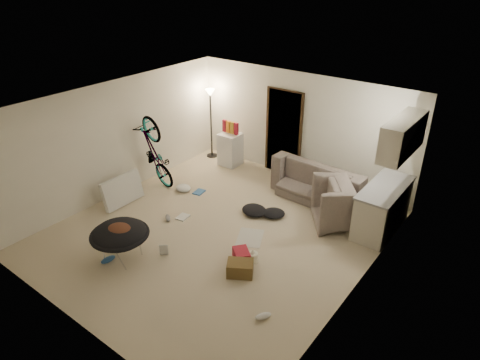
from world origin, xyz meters
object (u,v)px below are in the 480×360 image
Objects in this scene: tv_box at (122,190)px; bicycle at (156,168)px; sofa at (321,184)px; floor_lamp at (211,109)px; saucer_chair at (120,239)px; kitchen_counter at (382,209)px; drink_case_a at (240,268)px; juicer at (253,257)px; armchair at (349,209)px; drink_case_b at (241,255)px; mini_fridge at (230,149)px.

bicycle is at bearing 89.88° from tv_box.
floor_lamp is at bearing -1.09° from sofa.
bicycle is 2.71m from saucer_chair.
tv_box is (0.10, -3.03, -0.99)m from floor_lamp.
bicycle is 1.89× the size of tv_box.
kitchen_counter reaches higher than drink_case_a.
juicer is (3.37, -0.93, -0.37)m from bicycle.
armchair reaches higher than drink_case_a.
kitchen_counter is at bearing 48.59° from saucer_chair.
kitchen_counter is 3.05m from drink_case_a.
saucer_chair reaches higher than armchair.
drink_case_b is (3.19, -1.02, -0.37)m from bicycle.
floor_lamp is 4.24× the size of drink_case_a.
floor_lamp is at bearing 176.06° from drink_case_b.
kitchen_counter is at bearing 96.49° from drink_case_b.
floor_lamp is at bearing 172.34° from kitchen_counter.
juicer is (-0.03, 0.40, -0.02)m from drink_case_a.
drink_case_a is 0.38m from drink_case_b.
drink_case_b is at bearing 92.05° from drink_case_a.
mini_fridge is at bearing 40.80° from armchair.
sofa is 3.71m from bicycle.
sofa is 2.07× the size of armchair.
drink_case_b is at bearing -49.59° from mini_fridge.
drink_case_a is (3.40, -0.35, -0.19)m from tv_box.
tv_box is at bearing 140.47° from saucer_chair.
drink_case_b is at bearing -42.99° from floor_lamp.
sofa is 2.79m from juicer.
armchair reaches higher than sofa.
floor_lamp is at bearing 91.77° from tv_box.
sofa is 6.15× the size of drink_case_b.
bicycle is at bearing -163.52° from kitchen_counter.
juicer is at bearing 95.70° from sofa.
juicer is at bearing 62.09° from drink_case_a.
tv_box is at bearing -153.27° from kitchen_counter.
saucer_chair is (1.62, -4.29, -0.88)m from floor_lamp.
drink_case_a is at bearing 126.21° from armchair.
kitchen_counter reaches higher than tv_box.
tv_box reaches higher than sofa.
mini_fridge is at bearing 98.65° from drink_case_a.
mini_fridge reaches higher than juicer.
sofa is at bearing 93.33° from juicer.
bicycle reaches higher than sofa.
bicycle is (-3.21, -1.85, 0.17)m from sofa.
drink_case_b is at bearing -0.70° from tv_box.
drink_case_b is 0.20m from juicer.
armchair is 1.23× the size of mini_fridge.
drink_case_a is (3.40, -1.33, -0.35)m from bicycle.
drink_case_b is (3.19, -0.03, -0.22)m from tv_box.
saucer_chair is 2.29m from juicer.
saucer_chair is (1.52, -2.24, -0.05)m from bicycle.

